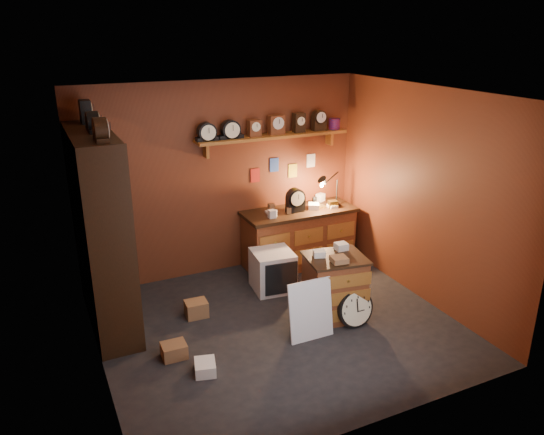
{
  "coord_description": "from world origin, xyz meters",
  "views": [
    {
      "loc": [
        -2.4,
        -4.88,
        3.36
      ],
      "look_at": [
        0.07,
        0.35,
        1.25
      ],
      "focal_mm": 35.0,
      "sensor_mm": 36.0,
      "label": 1
    }
  ],
  "objects": [
    {
      "name": "room_shell",
      "position": [
        0.04,
        0.11,
        1.72
      ],
      "size": [
        4.02,
        3.62,
        2.71
      ],
      "color": "brown",
      "rests_on": "ground"
    },
    {
      "name": "floor",
      "position": [
        0.0,
        0.0,
        0.0
      ],
      "size": [
        4.0,
        4.0,
        0.0
      ],
      "primitive_type": "plane",
      "color": "black",
      "rests_on": "ground"
    },
    {
      "name": "workbench",
      "position": [
        1.04,
        1.47,
        0.47
      ],
      "size": [
        1.65,
        0.66,
        1.36
      ],
      "color": "brown",
      "rests_on": "ground"
    },
    {
      "name": "mini_fridge",
      "position": [
        0.35,
        0.91,
        0.27
      ],
      "size": [
        0.57,
        0.59,
        0.54
      ],
      "rotation": [
        0.0,
        0.0,
        -0.1
      ],
      "color": "silver",
      "rests_on": "ground"
    },
    {
      "name": "shelving_unit",
      "position": [
        -1.79,
        0.98,
        1.25
      ],
      "size": [
        0.47,
        1.6,
        2.58
      ],
      "color": "black",
      "rests_on": "ground"
    },
    {
      "name": "floor_box_c",
      "position": [
        -0.8,
        0.66,
        0.1
      ],
      "size": [
        0.27,
        0.23,
        0.2
      ],
      "primitive_type": "cube",
      "rotation": [
        0.0,
        0.0,
        -0.05
      ],
      "color": "brown",
      "rests_on": "ground"
    },
    {
      "name": "floor_box_a",
      "position": [
        -1.28,
        -0.06,
        0.08
      ],
      "size": [
        0.26,
        0.23,
        0.16
      ],
      "primitive_type": "cube",
      "rotation": [
        0.0,
        0.0,
        -0.02
      ],
      "color": "brown",
      "rests_on": "ground"
    },
    {
      "name": "white_panel",
      "position": [
        0.23,
        -0.33,
        0.0
      ],
      "size": [
        0.53,
        0.15,
        0.7
      ],
      "primitive_type": "cube",
      "rotation": [
        -0.17,
        0.0,
        -0.0
      ],
      "color": "silver",
      "rests_on": "ground"
    },
    {
      "name": "low_cabinet",
      "position": [
        0.72,
        -0.05,
        0.43
      ],
      "size": [
        0.77,
        0.68,
        0.88
      ],
      "rotation": [
        0.0,
        0.0,
        -0.16
      ],
      "color": "brown",
      "rests_on": "ground"
    },
    {
      "name": "floor_box_b",
      "position": [
        -1.07,
        -0.46,
        0.06
      ],
      "size": [
        0.27,
        0.3,
        0.13
      ],
      "primitive_type": "cube",
      "rotation": [
        0.0,
        0.0,
        -0.26
      ],
      "color": "white",
      "rests_on": "ground"
    },
    {
      "name": "big_round_clock",
      "position": [
        0.83,
        -0.35,
        0.22
      ],
      "size": [
        0.46,
        0.16,
        0.46
      ],
      "color": "black",
      "rests_on": "ground"
    }
  ]
}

